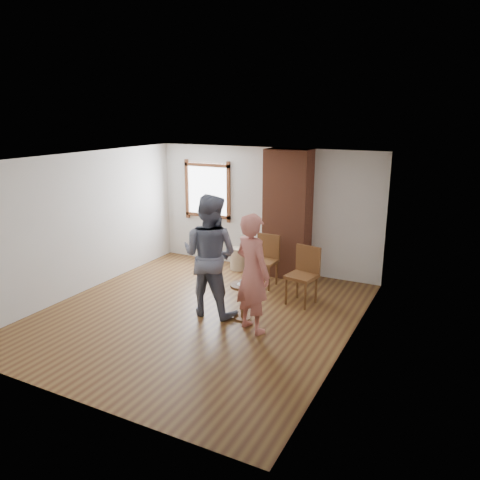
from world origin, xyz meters
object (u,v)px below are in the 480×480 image
(stoneware_crock, at_px, (238,258))
(person_pink, at_px, (252,273))
(side_table, at_px, (242,296))
(man, at_px, (210,255))
(dining_chair_left, at_px, (266,257))
(dining_chair_right, at_px, (304,272))

(stoneware_crock, relative_size, person_pink, 0.26)
(side_table, bearing_deg, man, -177.12)
(man, distance_m, person_pink, 0.94)
(stoneware_crock, height_order, dining_chair_left, dining_chair_left)
(dining_chair_right, bearing_deg, side_table, -110.39)
(stoneware_crock, xyz_separation_m, person_pink, (1.52, -2.51, 0.69))
(stoneware_crock, distance_m, dining_chair_left, 1.14)
(dining_chair_right, xyz_separation_m, person_pink, (-0.35, -1.40, 0.36))
(person_pink, bearing_deg, dining_chair_right, -79.39)
(dining_chair_left, bearing_deg, side_table, -78.98)
(dining_chair_left, height_order, person_pink, person_pink)
(stoneware_crock, xyz_separation_m, man, (0.62, -2.25, 0.78))
(stoneware_crock, distance_m, dining_chair_right, 2.19)
(dining_chair_right, xyz_separation_m, man, (-1.25, -1.15, 0.45))
(side_table, bearing_deg, stoneware_crock, 118.56)
(side_table, xyz_separation_m, person_pink, (0.31, -0.29, 0.53))
(person_pink, bearing_deg, dining_chair_left, -47.63)
(stoneware_crock, distance_m, man, 2.46)
(dining_chair_left, distance_m, dining_chair_right, 1.08)
(side_table, bearing_deg, dining_chair_right, 59.44)
(dining_chair_left, height_order, dining_chair_right, dining_chair_right)
(dining_chair_right, height_order, side_table, dining_chair_right)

